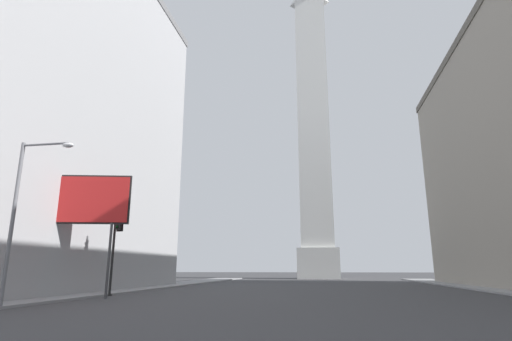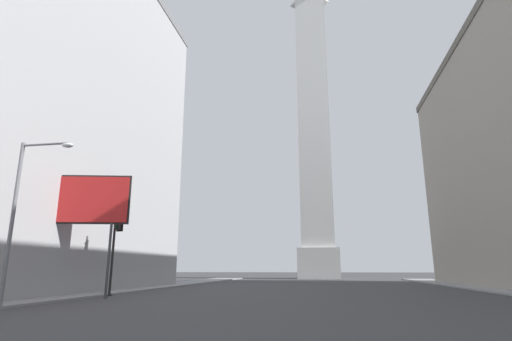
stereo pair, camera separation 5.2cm
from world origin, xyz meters
name	(u,v)px [view 1 (the left image)]	position (x,y,z in m)	size (l,w,h in m)	color
sidewalk_left	(94,293)	(-17.00, 28.07, 0.07)	(5.00, 93.56, 0.15)	gray
obelisk	(314,120)	(0.00, 77.96, 32.41)	(7.93, 7.93, 67.63)	silver
traffic_light_mid_left	(115,241)	(-14.33, 25.84, 3.98)	(0.80, 0.53, 6.05)	black
street_lamp	(23,203)	(-14.19, 15.80, 5.26)	(3.10, 0.36, 8.58)	slate
billboard_sign	(79,201)	(-15.61, 22.67, 6.50)	(6.97, 1.75, 8.39)	#3F3F42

